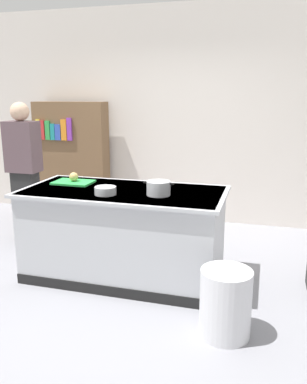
# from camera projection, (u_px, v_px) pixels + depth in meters

# --- Properties ---
(ground_plane) EXTENTS (10.00, 10.00, 0.00)m
(ground_plane) POSITION_uv_depth(u_px,v_px,m) (125.00, 275.00, 4.09)
(ground_plane) COLOR gray
(back_wall) EXTENTS (6.40, 0.12, 3.00)m
(back_wall) POSITION_uv_depth(u_px,v_px,m) (173.00, 116.00, 5.69)
(back_wall) COLOR silver
(back_wall) RESTS_ON ground_plane
(counter_island) EXTENTS (1.98, 0.98, 0.90)m
(counter_island) POSITION_uv_depth(u_px,v_px,m) (124.00, 232.00, 3.97)
(counter_island) COLOR #B7BABF
(counter_island) RESTS_ON ground_plane
(cutting_board) EXTENTS (0.40, 0.28, 0.02)m
(cutting_board) POSITION_uv_depth(u_px,v_px,m) (73.00, 182.00, 4.16)
(cutting_board) COLOR green
(cutting_board) RESTS_ON counter_island
(onion) EXTENTS (0.09, 0.09, 0.09)m
(onion) POSITION_uv_depth(u_px,v_px,m) (74.00, 177.00, 4.16)
(onion) COLOR tan
(onion) RESTS_ON cutting_board
(stock_pot) EXTENTS (0.29, 0.22, 0.13)m
(stock_pot) POSITION_uv_depth(u_px,v_px,m) (158.00, 188.00, 3.66)
(stock_pot) COLOR #B7BABF
(stock_pot) RESTS_ON counter_island
(mixing_bowl) EXTENTS (0.20, 0.20, 0.07)m
(mixing_bowl) POSITION_uv_depth(u_px,v_px,m) (105.00, 191.00, 3.69)
(mixing_bowl) COLOR #B7BABF
(mixing_bowl) RESTS_ON counter_island
(trash_bin) EXTENTS (0.39, 0.39, 0.53)m
(trash_bin) POSITION_uv_depth(u_px,v_px,m) (225.00, 303.00, 3.02)
(trash_bin) COLOR silver
(trash_bin) RESTS_ON ground_plane
(person_guest) EXTENTS (0.38, 0.24, 1.72)m
(person_guest) POSITION_uv_depth(u_px,v_px,m) (24.00, 171.00, 4.79)
(person_guest) COLOR #262626
(person_guest) RESTS_ON ground_plane
(bookshelf) EXTENTS (1.10, 0.31, 1.70)m
(bookshelf) POSITION_uv_depth(u_px,v_px,m) (72.00, 160.00, 5.95)
(bookshelf) COLOR brown
(bookshelf) RESTS_ON ground_plane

